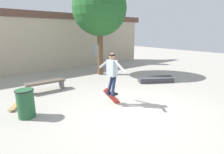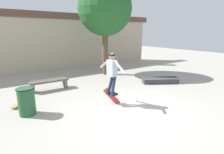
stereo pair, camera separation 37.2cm
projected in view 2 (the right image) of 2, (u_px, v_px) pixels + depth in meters
ground_plane at (132, 110)px, 5.75m from camera, size 40.00×40.00×0.00m
building_backdrop at (56, 40)px, 11.74m from camera, size 16.36×0.52×5.09m
tree_right at (105, 9)px, 9.83m from camera, size 3.06×3.06×5.34m
park_bench at (49, 83)px, 7.74m from camera, size 1.65×0.47×0.45m
skate_ledge at (160, 80)px, 8.84m from camera, size 1.79×1.33×0.29m
trash_bin at (26, 101)px, 5.37m from camera, size 0.53×0.53×0.87m
skater at (112, 70)px, 5.93m from camera, size 0.32×1.37×1.47m
skateboard_flipping at (112, 97)px, 6.23m from camera, size 0.57×0.34×0.71m
skateboard_resting at (18, 103)px, 6.14m from camera, size 0.53×0.76×0.08m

